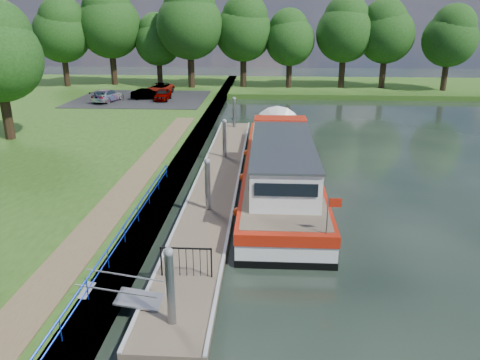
# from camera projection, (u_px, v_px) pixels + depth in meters

# --- Properties ---
(ground) EXTENTS (160.00, 160.00, 0.00)m
(ground) POSITION_uv_depth(u_px,v_px,m) (176.00, 323.00, 14.85)
(ground) COLOR black
(ground) RESTS_ON ground
(bank_edge) EXTENTS (1.10, 90.00, 0.78)m
(bank_edge) POSITION_uv_depth(u_px,v_px,m) (180.00, 167.00, 29.01)
(bank_edge) COLOR #473D2D
(bank_edge) RESTS_ON ground
(far_bank) EXTENTS (60.00, 18.00, 0.60)m
(far_bank) POSITION_uv_depth(u_px,v_px,m) (336.00, 87.00, 63.12)
(far_bank) COLOR #274C15
(far_bank) RESTS_ON ground
(footpath) EXTENTS (1.60, 40.00, 0.05)m
(footpath) POSITION_uv_depth(u_px,v_px,m) (116.00, 203.00, 22.37)
(footpath) COLOR brown
(footpath) RESTS_ON riverbank
(carpark) EXTENTS (14.00, 12.00, 0.06)m
(carpark) POSITION_uv_depth(u_px,v_px,m) (141.00, 99.00, 51.01)
(carpark) COLOR black
(carpark) RESTS_ON riverbank
(blue_fence) EXTENTS (0.04, 18.04, 0.72)m
(blue_fence) POSITION_uv_depth(u_px,v_px,m) (116.00, 241.00, 17.40)
(blue_fence) COLOR #0C2DBF
(blue_fence) RESTS_ON riverbank
(pontoon) EXTENTS (2.50, 30.00, 0.56)m
(pontoon) POSITION_uv_depth(u_px,v_px,m) (218.00, 182.00, 27.05)
(pontoon) COLOR brown
(pontoon) RESTS_ON ground
(mooring_piles) EXTENTS (0.30, 27.30, 3.55)m
(mooring_piles) POSITION_uv_depth(u_px,v_px,m) (218.00, 164.00, 26.69)
(mooring_piles) COLOR gray
(mooring_piles) RESTS_ON ground
(gangway) EXTENTS (2.58, 1.00, 0.92)m
(gangway) POSITION_uv_depth(u_px,v_px,m) (122.00, 296.00, 15.22)
(gangway) COLOR #A5A8AD
(gangway) RESTS_ON ground
(gate_panel) EXTENTS (1.85, 0.05, 1.15)m
(gate_panel) POSITION_uv_depth(u_px,v_px,m) (186.00, 258.00, 16.55)
(gate_panel) COLOR black
(gate_panel) RESTS_ON ground
(barge) EXTENTS (4.36, 21.15, 4.78)m
(barge) POSITION_uv_depth(u_px,v_px,m) (280.00, 163.00, 27.49)
(barge) COLOR black
(barge) RESTS_ON ground
(horizon_trees) EXTENTS (54.38, 10.03, 12.87)m
(horizon_trees) POSITION_uv_depth(u_px,v_px,m) (233.00, 28.00, 58.22)
(horizon_trees) COLOR #332316
(horizon_trees) RESTS_ON ground
(car_a) EXTENTS (1.48, 3.58, 1.21)m
(car_a) POSITION_uv_depth(u_px,v_px,m) (163.00, 94.00, 49.72)
(car_a) COLOR #999999
(car_a) RESTS_ON carpark
(car_b) EXTENTS (3.49, 1.65, 1.11)m
(car_b) POSITION_uv_depth(u_px,v_px,m) (147.00, 94.00, 50.35)
(car_b) COLOR #999999
(car_b) RESTS_ON carpark
(car_c) EXTENTS (2.74, 4.66, 1.27)m
(car_c) POSITION_uv_depth(u_px,v_px,m) (107.00, 95.00, 48.93)
(car_c) COLOR #999999
(car_c) RESTS_ON carpark
(car_d) EXTENTS (3.00, 4.86, 1.25)m
(car_d) POSITION_uv_depth(u_px,v_px,m) (159.00, 89.00, 53.56)
(car_d) COLOR #999999
(car_d) RESTS_ON carpark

